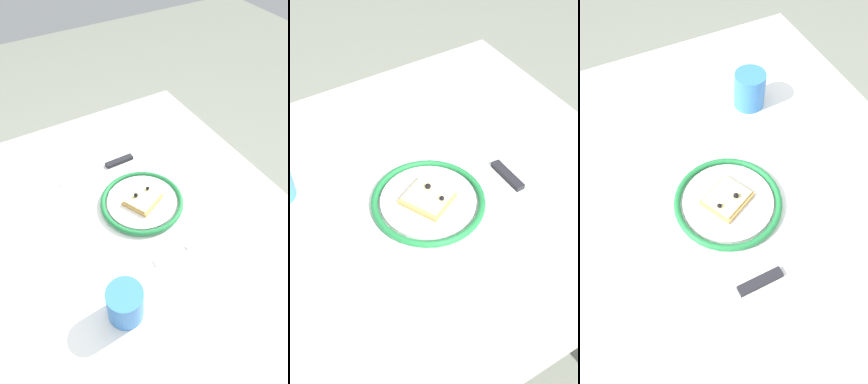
% 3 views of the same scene
% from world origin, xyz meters
% --- Properties ---
extents(ground_plane, '(6.00, 6.00, 0.00)m').
position_xyz_m(ground_plane, '(0.00, 0.00, 0.00)').
color(ground_plane, slate).
extents(dining_table, '(1.02, 0.84, 0.71)m').
position_xyz_m(dining_table, '(0.00, 0.00, 0.62)').
color(dining_table, white).
rests_on(dining_table, ground_plane).
extents(plate, '(0.23, 0.23, 0.02)m').
position_xyz_m(plate, '(0.05, -0.04, 0.72)').
color(plate, white).
rests_on(plate, dining_table).
extents(pizza_slice_near, '(0.11, 0.11, 0.03)m').
position_xyz_m(pizza_slice_near, '(0.05, -0.05, 0.73)').
color(pizza_slice_near, tan).
rests_on(pizza_slice_near, plate).
extents(knife, '(0.02, 0.24, 0.01)m').
position_xyz_m(knife, '(0.23, -0.03, 0.71)').
color(knife, silver).
rests_on(knife, dining_table).
extents(fork, '(0.02, 0.20, 0.00)m').
position_xyz_m(fork, '(-0.13, -0.07, 0.71)').
color(fork, '#BEBEBE').
rests_on(fork, dining_table).
extents(cup, '(0.08, 0.08, 0.09)m').
position_xyz_m(cup, '(-0.20, 0.14, 0.75)').
color(cup, '#3372BF').
rests_on(cup, dining_table).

